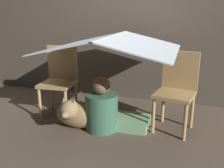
{
  "coord_description": "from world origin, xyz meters",
  "views": [
    {
      "loc": [
        0.79,
        -2.37,
        1.25
      ],
      "look_at": [
        0.0,
        0.19,
        0.46
      ],
      "focal_mm": 40.0,
      "sensor_mm": 36.0,
      "label": 1
    }
  ],
  "objects_px": {
    "chair_right": "(177,88)",
    "person_front": "(102,109)",
    "dog": "(76,113)",
    "chair_left": "(60,78)"
  },
  "relations": [
    {
      "from": "chair_right",
      "to": "person_front",
      "type": "distance_m",
      "value": 0.83
    },
    {
      "from": "chair_left",
      "to": "chair_right",
      "type": "xyz_separation_m",
      "value": [
        1.39,
        -0.0,
        0.0
      ]
    },
    {
      "from": "chair_right",
      "to": "person_front",
      "type": "relative_size",
      "value": 1.42
    },
    {
      "from": "chair_left",
      "to": "person_front",
      "type": "height_order",
      "value": "chair_left"
    },
    {
      "from": "chair_left",
      "to": "dog",
      "type": "xyz_separation_m",
      "value": [
        0.37,
        -0.35,
        -0.28
      ]
    },
    {
      "from": "person_front",
      "to": "dog",
      "type": "height_order",
      "value": "person_front"
    },
    {
      "from": "chair_right",
      "to": "dog",
      "type": "distance_m",
      "value": 1.12
    },
    {
      "from": "chair_right",
      "to": "person_front",
      "type": "xyz_separation_m",
      "value": [
        -0.75,
        -0.27,
        -0.22
      ]
    },
    {
      "from": "dog",
      "to": "person_front",
      "type": "bearing_deg",
      "value": 14.78
    },
    {
      "from": "chair_left",
      "to": "chair_right",
      "type": "relative_size",
      "value": 1.0
    }
  ]
}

